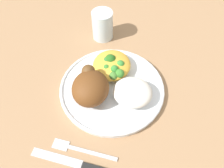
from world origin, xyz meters
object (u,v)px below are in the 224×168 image
object	(u,v)px
mac_cheese_with_broccoli	(112,65)
knife	(83,165)
water_glass	(103,25)
fork	(80,150)
plate	(112,88)
roasted_chicken	(90,87)
rice_pile	(133,92)

from	to	relation	value
mac_cheese_with_broccoli	knife	world-z (taller)	mac_cheese_with_broccoli
mac_cheese_with_broccoli	knife	distance (m)	0.25
water_glass	fork	bearing A→B (deg)	-176.21
plate	water_glass	world-z (taller)	water_glass
plate	fork	bearing A→B (deg)	166.77
water_glass	knife	bearing A→B (deg)	-174.67
plate	roasted_chicken	world-z (taller)	roasted_chicken
roasted_chicken	rice_pile	xyz separation A→B (m)	(0.01, -0.10, -0.01)
fork	roasted_chicken	bearing A→B (deg)	2.33
rice_pile	mac_cheese_with_broccoli	xyz separation A→B (m)	(0.07, 0.06, -0.00)
plate	mac_cheese_with_broccoli	size ratio (longest dim) A/B	2.50
roasted_chicken	mac_cheese_with_broccoli	size ratio (longest dim) A/B	1.01
fork	water_glass	xyz separation A→B (m)	(0.35, 0.02, 0.04)
rice_pile	mac_cheese_with_broccoli	size ratio (longest dim) A/B	0.88
mac_cheese_with_broccoli	rice_pile	bearing A→B (deg)	-140.36
plate	water_glass	distance (m)	0.20
plate	fork	world-z (taller)	plate
rice_pile	water_glass	world-z (taller)	water_glass
rice_pile	knife	bearing A→B (deg)	155.47
plate	water_glass	size ratio (longest dim) A/B	3.04
roasted_chicken	water_glass	world-z (taller)	water_glass
plate	knife	xyz separation A→B (m)	(-0.19, 0.03, -0.01)
fork	water_glass	size ratio (longest dim) A/B	1.68
plate	rice_pile	size ratio (longest dim) A/B	2.83
rice_pile	knife	world-z (taller)	rice_pile
roasted_chicken	fork	size ratio (longest dim) A/B	0.73
water_glass	roasted_chicken	bearing A→B (deg)	-175.37
knife	roasted_chicken	bearing A→B (deg)	6.31
plate	roasted_chicken	xyz separation A→B (m)	(-0.03, 0.04, 0.04)
plate	fork	size ratio (longest dim) A/B	1.81
roasted_chicken	mac_cheese_with_broccoli	bearing A→B (deg)	-21.05
water_glass	mac_cheese_with_broccoli	bearing A→B (deg)	-159.20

